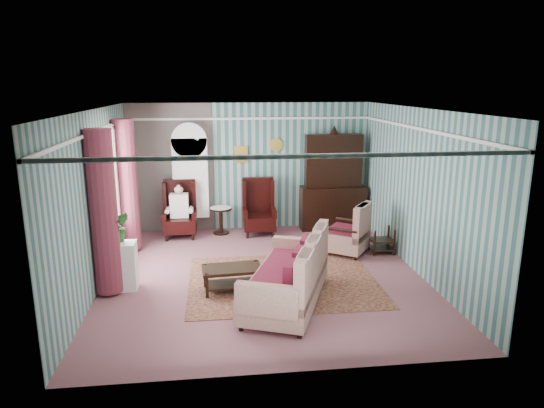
{
  "coord_description": "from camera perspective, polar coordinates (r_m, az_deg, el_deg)",
  "views": [
    {
      "loc": [
        -0.81,
        -7.99,
        3.29
      ],
      "look_at": [
        0.22,
        0.6,
        1.15
      ],
      "focal_mm": 32.0,
      "sensor_mm": 36.0,
      "label": 1
    }
  ],
  "objects": [
    {
      "name": "round_side_table",
      "position": [
        11.01,
        -6.02,
        -1.96
      ],
      "size": [
        0.5,
        0.5,
        0.6
      ],
      "primitive_type": "cylinder",
      "color": "black",
      "rests_on": "floor"
    },
    {
      "name": "potted_plant_c",
      "position": [
        8.25,
        -17.79,
        -2.84
      ],
      "size": [
        0.28,
        0.28,
        0.42
      ],
      "primitive_type": "imported",
      "rotation": [
        0.0,
        0.0,
        -0.19
      ],
      "color": "#2B5A1C",
      "rests_on": "plant_stand"
    },
    {
      "name": "nest_table",
      "position": [
        9.95,
        12.78,
        -4.15
      ],
      "size": [
        0.45,
        0.38,
        0.54
      ],
      "primitive_type": "cube",
      "color": "black",
      "rests_on": "floor"
    },
    {
      "name": "rug",
      "position": [
        8.44,
        1.26,
        -9.03
      ],
      "size": [
        3.2,
        2.6,
        0.01
      ],
      "primitive_type": "cube",
      "color": "#46171D",
      "rests_on": "floor"
    },
    {
      "name": "floor",
      "position": [
        8.68,
        -1.0,
        -8.39
      ],
      "size": [
        6.0,
        6.0,
        0.0
      ],
      "primitive_type": "plane",
      "color": "#975862",
      "rests_on": "ground"
    },
    {
      "name": "bookcase",
      "position": [
        11.06,
        -9.52,
        2.37
      ],
      "size": [
        0.8,
        0.28,
        2.24
      ],
      "primitive_type": "cube",
      "color": "white",
      "rests_on": "floor"
    },
    {
      "name": "sofa",
      "position": [
        7.42,
        1.65,
        -7.68
      ],
      "size": [
        1.7,
        2.41,
        1.13
      ],
      "primitive_type": "cube",
      "rotation": [
        0.0,
        0.0,
        1.2
      ],
      "color": "beige",
      "rests_on": "floor"
    },
    {
      "name": "potted_plant_b",
      "position": [
        8.24,
        -17.4,
        -2.57
      ],
      "size": [
        0.32,
        0.28,
        0.49
      ],
      "primitive_type": "imported",
      "rotation": [
        0.0,
        0.0,
        0.27
      ],
      "color": "#24591C",
      "rests_on": "plant_stand"
    },
    {
      "name": "floral_armchair",
      "position": [
        9.73,
        8.72,
        -2.97
      ],
      "size": [
        1.13,
        1.15,
        0.99
      ],
      "primitive_type": "cube",
      "rotation": [
        0.0,
        0.0,
        0.96
      ],
      "color": "#B6AF8D",
      "rests_on": "floor"
    },
    {
      "name": "room_shell",
      "position": [
        8.27,
        -5.46,
        4.89
      ],
      "size": [
        5.53,
        6.02,
        2.91
      ],
      "color": "#3A6A6A",
      "rests_on": "ground"
    },
    {
      "name": "dresser_hutch",
      "position": [
        11.25,
        7.22,
        2.96
      ],
      "size": [
        1.5,
        0.56,
        2.36
      ],
      "primitive_type": "cube",
      "color": "black",
      "rests_on": "floor"
    },
    {
      "name": "plant_stand",
      "position": [
        8.37,
        -17.49,
        -6.99
      ],
      "size": [
        0.55,
        0.35,
        0.8
      ],
      "primitive_type": "cube",
      "color": "silver",
      "rests_on": "floor"
    },
    {
      "name": "coffee_table",
      "position": [
        8.02,
        -4.71,
        -8.79
      ],
      "size": [
        1.0,
        0.6,
        0.41
      ],
      "primitive_type": "cube",
      "rotation": [
        0.0,
        0.0,
        0.08
      ],
      "color": "black",
      "rests_on": "floor"
    },
    {
      "name": "wingback_left",
      "position": [
        10.81,
        -10.83,
        -0.65
      ],
      "size": [
        0.76,
        0.8,
        1.25
      ],
      "primitive_type": "cube",
      "color": "black",
      "rests_on": "floor"
    },
    {
      "name": "wingback_right",
      "position": [
        10.82,
        -1.55,
        -0.39
      ],
      "size": [
        0.76,
        0.8,
        1.25
      ],
      "primitive_type": "cube",
      "color": "black",
      "rests_on": "floor"
    },
    {
      "name": "potted_plant_a",
      "position": [
        8.11,
        -18.22,
        -3.07
      ],
      "size": [
        0.46,
        0.42,
        0.44
      ],
      "primitive_type": "imported",
      "rotation": [
        0.0,
        0.0,
        -0.19
      ],
      "color": "#1D551A",
      "rests_on": "plant_stand"
    },
    {
      "name": "seated_woman",
      "position": [
        10.82,
        -10.82,
        -0.83
      ],
      "size": [
        0.44,
        0.4,
        1.18
      ],
      "primitive_type": null,
      "color": "beige",
      "rests_on": "floor"
    }
  ]
}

